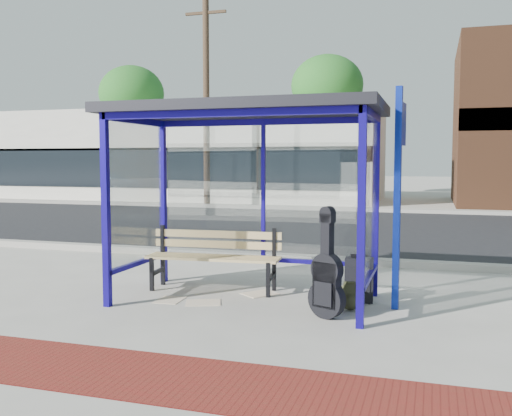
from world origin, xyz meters
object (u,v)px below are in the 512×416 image
(guitar_bag, at_px, (327,280))
(bench, at_px, (214,255))
(backpack, at_px, (350,297))
(suitcase, at_px, (359,280))

(guitar_bag, bearing_deg, bench, 174.30)
(guitar_bag, height_order, backpack, guitar_bag)
(backpack, bearing_deg, guitar_bag, -129.92)
(bench, height_order, guitar_bag, guitar_bag)
(backpack, bearing_deg, suitcase, 69.85)
(guitar_bag, relative_size, suitcase, 1.95)
(guitar_bag, bearing_deg, suitcase, 96.65)
(bench, xyz_separation_m, guitar_bag, (1.70, -0.94, -0.05))
(suitcase, bearing_deg, guitar_bag, -111.08)
(bench, height_order, suitcase, bench)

